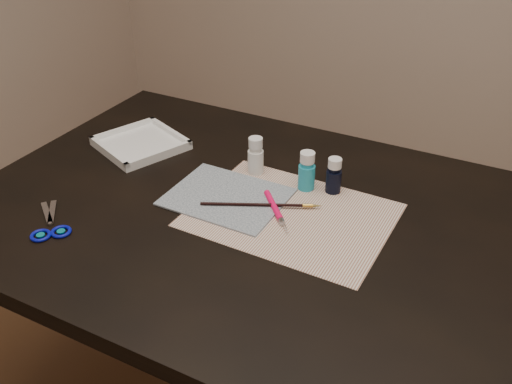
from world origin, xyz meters
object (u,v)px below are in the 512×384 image
at_px(paint_bottle_navy, 334,176).
at_px(scissors, 47,220).
at_px(paper, 291,215).
at_px(palette_tray, 141,143).
at_px(paint_bottle_white, 256,156).
at_px(paint_bottle_cyan, 307,171).
at_px(canvas, 227,197).

height_order(paint_bottle_navy, scissors, paint_bottle_navy).
height_order(paper, palette_tray, palette_tray).
distance_m(paint_bottle_white, paint_bottle_navy, 0.20).
bearing_deg(palette_tray, paint_bottle_cyan, 1.21).
bearing_deg(paint_bottle_cyan, paper, -82.52).
relative_size(paint_bottle_white, scissors, 0.56).
height_order(scissors, palette_tray, palette_tray).
xyz_separation_m(paper, canvas, (-0.16, -0.01, 0.00)).
relative_size(canvas, paint_bottle_white, 2.76).
bearing_deg(paint_bottle_white, paint_bottle_cyan, -4.58).
distance_m(scissors, palette_tray, 0.38).
bearing_deg(palette_tray, paint_bottle_navy, 2.79).
height_order(paint_bottle_white, paint_bottle_cyan, paint_bottle_cyan).
bearing_deg(paint_bottle_white, palette_tray, -176.38).
height_order(canvas, palette_tray, palette_tray).
bearing_deg(palette_tray, canvas, -18.90).
relative_size(paper, paint_bottle_navy, 4.87).
xyz_separation_m(paint_bottle_navy, palette_tray, (-0.53, -0.03, -0.03)).
bearing_deg(paint_bottle_cyan, paint_bottle_navy, 14.80).
bearing_deg(paper, paint_bottle_navy, 71.18).
relative_size(paper, canvas, 1.63).
bearing_deg(paper, palette_tray, 167.59).
bearing_deg(canvas, paper, 1.84).
bearing_deg(paper, canvas, -178.16).
relative_size(paint_bottle_white, paint_bottle_cyan, 0.99).
bearing_deg(scissors, paint_bottle_white, -90.86).
xyz_separation_m(canvas, paint_bottle_white, (0.00, 0.13, 0.04)).
bearing_deg(paint_bottle_white, canvas, -92.08).
xyz_separation_m(paper, palette_tray, (-0.49, 0.11, 0.01)).
xyz_separation_m(scissors, palette_tray, (-0.03, 0.37, 0.01)).
distance_m(canvas, palette_tray, 0.35).
bearing_deg(paint_bottle_navy, paint_bottle_white, -178.59).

